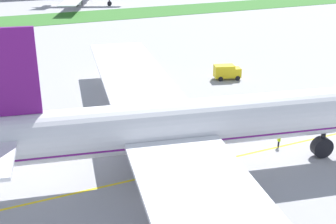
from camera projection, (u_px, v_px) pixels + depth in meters
ground_plane at (162, 191)px, 48.67m from camera, size 600.00×600.00×0.00m
apron_taxi_line at (149, 176)px, 51.70m from camera, size 280.00×0.36×0.01m
grass_median_strip at (18, 21)px, 147.85m from camera, size 320.00×24.00×0.10m
airliner_foreground at (179, 126)px, 50.18m from camera, size 55.88×89.97×17.92m
ground_crew_marshaller_front at (279, 140)px, 58.65m from camera, size 0.27×0.58×1.65m
service_truck_baggage_loader at (227, 71)px, 86.80m from camera, size 5.58×3.81×2.84m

